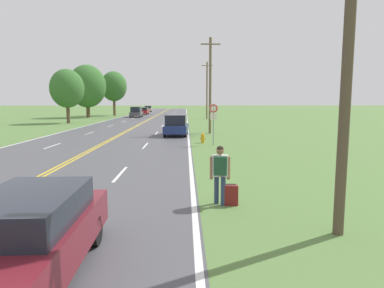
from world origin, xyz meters
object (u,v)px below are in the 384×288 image
at_px(suitcase, 231,195).
at_px(car_maroon_sedan_nearest, 26,237).
at_px(hitchhiker_person, 220,169).
at_px(car_dark_blue_van_approaching, 176,125).
at_px(tree_behind_sign, 87,86).
at_px(tree_mid_treeline, 67,89).
at_px(car_dark_grey_van_mid_near, 136,112).
at_px(car_champagne_van_receding, 148,109).
at_px(tree_right_cluster, 114,86).
at_px(car_red_sedan_mid_far, 144,111).
at_px(traffic_sign, 213,114).
at_px(fire_hydrant, 203,138).

bearing_deg(suitcase, car_maroon_sedan_nearest, 139.90).
bearing_deg(hitchhiker_person, car_dark_blue_van_approaching, 9.03).
height_order(tree_behind_sign, tree_mid_treeline, tree_behind_sign).
relative_size(car_dark_grey_van_mid_near, car_champagne_van_receding, 1.06).
height_order(tree_behind_sign, car_maroon_sedan_nearest, tree_behind_sign).
height_order(tree_mid_treeline, tree_right_cluster, tree_right_cluster).
bearing_deg(suitcase, car_red_sedan_mid_far, 12.92).
distance_m(suitcase, car_maroon_sedan_nearest, 5.84).
relative_size(tree_mid_treeline, car_red_sedan_mid_far, 1.54).
bearing_deg(tree_right_cluster, traffic_sign, -70.66).
xyz_separation_m(tree_behind_sign, car_champagne_van_receding, (7.36, 31.26, -4.71)).
relative_size(tree_mid_treeline, car_dark_grey_van_mid_near, 1.49).
relative_size(tree_right_cluster, car_dark_blue_van_approaching, 1.98).
relative_size(traffic_sign, tree_right_cluster, 0.32).
relative_size(tree_mid_treeline, car_dark_blue_van_approaching, 1.62).
height_order(suitcase, traffic_sign, traffic_sign).
xyz_separation_m(tree_right_cluster, car_red_sedan_mid_far, (5.31, 5.37, -5.06)).
xyz_separation_m(tree_behind_sign, car_dark_grey_van_mid_near, (8.46, 1.07, -4.55)).
relative_size(tree_behind_sign, car_maroon_sedan_nearest, 1.97).
height_order(car_dark_blue_van_approaching, car_dark_grey_van_mid_near, car_dark_grey_van_mid_near).
relative_size(suitcase, traffic_sign, 0.23).
height_order(hitchhiker_person, car_maroon_sedan_nearest, hitchhiker_person).
height_order(fire_hydrant, tree_mid_treeline, tree_mid_treeline).
xyz_separation_m(car_maroon_sedan_nearest, car_dark_grey_van_mid_near, (-6.28, 57.30, 0.22)).
height_order(fire_hydrant, car_dark_blue_van_approaching, car_dark_blue_van_approaching).
bearing_deg(car_dark_blue_van_approaching, traffic_sign, 25.01).
bearing_deg(fire_hydrant, traffic_sign, -62.31).
height_order(suitcase, tree_right_cluster, tree_right_cluster).
relative_size(car_maroon_sedan_nearest, car_dark_blue_van_approaching, 1.06).
bearing_deg(tree_right_cluster, car_dark_blue_van_approaching, -71.20).
bearing_deg(tree_mid_treeline, hitchhiker_person, -65.37).
distance_m(car_dark_blue_van_approaching, car_champagne_van_receding, 63.89).
height_order(tree_behind_sign, car_dark_grey_van_mid_near, tree_behind_sign).
height_order(fire_hydrant, car_red_sedan_mid_far, car_red_sedan_mid_far).
xyz_separation_m(hitchhiker_person, car_dark_grey_van_mid_near, (-10.00, 53.10, -0.08)).
relative_size(car_maroon_sedan_nearest, car_red_sedan_mid_far, 1.01).
bearing_deg(car_dark_blue_van_approaching, car_maroon_sedan_nearest, -2.06).
height_order(suitcase, tree_behind_sign, tree_behind_sign).
relative_size(suitcase, tree_mid_treeline, 0.09).
xyz_separation_m(hitchhiker_person, suitcase, (0.33, -0.02, -0.78)).
bearing_deg(traffic_sign, car_dark_grey_van_mid_near, 105.40).
relative_size(hitchhiker_person, traffic_sign, 0.62).
bearing_deg(car_dark_grey_van_mid_near, car_dark_blue_van_approaching, -166.60).
xyz_separation_m(fire_hydrant, tree_right_cluster, (-15.64, 45.19, 5.47)).
bearing_deg(tree_right_cluster, tree_mid_treeline, -93.53).
distance_m(tree_right_cluster, car_dark_grey_van_mid_near, 10.01).
distance_m(suitcase, car_red_sedan_mid_far, 66.21).
bearing_deg(suitcase, traffic_sign, 1.42).
height_order(fire_hydrant, car_champagne_van_receding, car_champagne_van_receding).
relative_size(hitchhiker_person, car_dark_grey_van_mid_near, 0.36).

